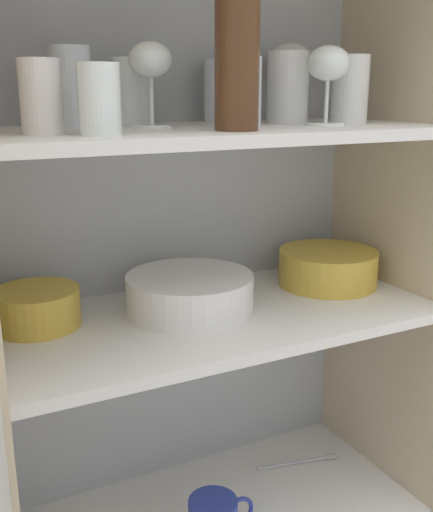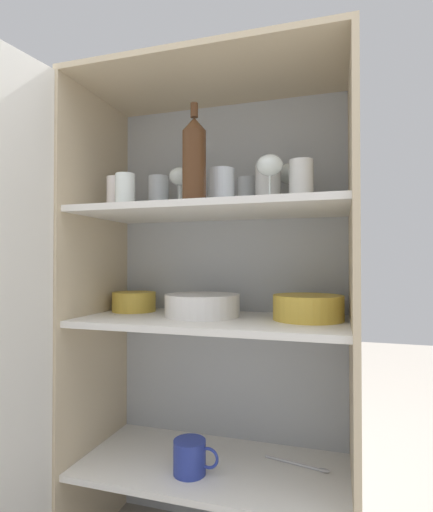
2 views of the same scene
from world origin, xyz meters
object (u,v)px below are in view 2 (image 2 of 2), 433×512
wine_bottle (194,159)px  plate_stack_white (202,305)px  mixing_bowl_large (308,307)px  serving_bowl_small (134,301)px  coffee_mug_primary (190,457)px

wine_bottle → plate_stack_white: bearing=99.3°
mixing_bowl_large → serving_bowl_small: mixing_bowl_large is taller
coffee_mug_primary → serving_bowl_small: bearing=150.3°
wine_bottle → plate_stack_white: 0.46m
mixing_bowl_large → serving_bowl_small: bearing=176.4°
plate_stack_white → serving_bowl_small: (-0.28, 0.05, 0.00)m
mixing_bowl_large → coffee_mug_primary: mixing_bowl_large is taller
serving_bowl_small → coffee_mug_primary: bearing=-29.7°
wine_bottle → serving_bowl_small: bearing=147.5°
coffee_mug_primary → mixing_bowl_large: bearing=19.4°
serving_bowl_small → wine_bottle: bearing=-32.5°
plate_stack_white → mixing_bowl_large: size_ratio=1.15×
serving_bowl_small → mixing_bowl_large: bearing=-3.6°
wine_bottle → mixing_bowl_large: (0.31, 0.15, -0.44)m
wine_bottle → mixing_bowl_large: 0.56m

